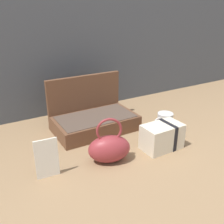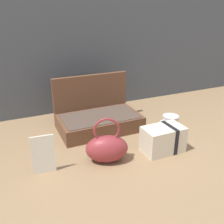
% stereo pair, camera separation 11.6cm
% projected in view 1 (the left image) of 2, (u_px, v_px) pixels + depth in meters
% --- Properties ---
extents(ground_plane, '(6.00, 6.00, 0.00)m').
position_uv_depth(ground_plane, '(106.00, 149.00, 1.25)').
color(ground_plane, '#8C6D4C').
extents(open_suitcase, '(0.45, 0.27, 0.29)m').
position_uv_depth(open_suitcase, '(93.00, 117.00, 1.43)').
color(open_suitcase, brown).
rests_on(open_suitcase, ground_plane).
extents(teal_pouch_handbag, '(0.21, 0.16, 0.21)m').
position_uv_depth(teal_pouch_handbag, '(109.00, 148.00, 1.13)').
color(teal_pouch_handbag, maroon).
rests_on(teal_pouch_handbag, ground_plane).
extents(cream_toiletry_bag, '(0.20, 0.12, 0.13)m').
position_uv_depth(cream_toiletry_bag, '(162.00, 136.00, 1.24)').
color(cream_toiletry_bag, beige).
rests_on(cream_toiletry_bag, ground_plane).
extents(coffee_mug, '(0.13, 0.09, 0.10)m').
position_uv_depth(coffee_mug, '(165.00, 121.00, 1.43)').
color(coffee_mug, silver).
rests_on(coffee_mug, ground_plane).
extents(info_card_left, '(0.09, 0.01, 0.17)m').
position_uv_depth(info_card_left, '(47.00, 159.00, 1.01)').
color(info_card_left, white).
rests_on(info_card_left, ground_plane).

